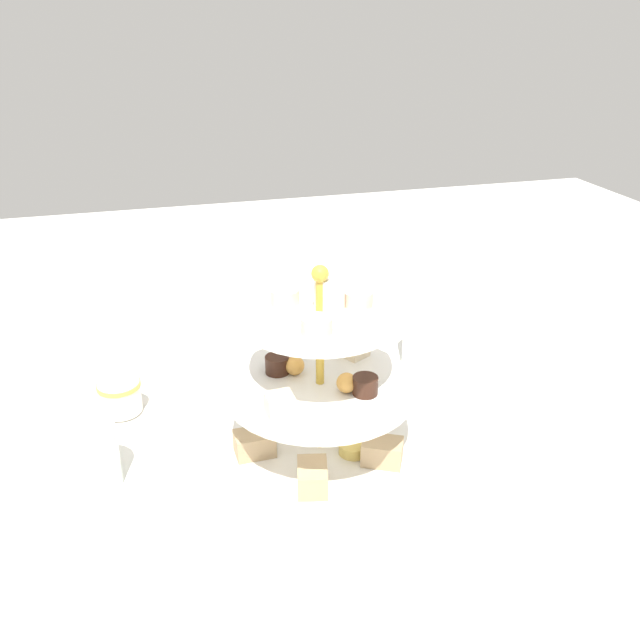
# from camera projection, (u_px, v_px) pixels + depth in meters

# --- Properties ---
(ground_plane) EXTENTS (2.40, 2.40, 0.00)m
(ground_plane) POSITION_uv_depth(u_px,v_px,m) (320.00, 452.00, 0.85)
(ground_plane) COLOR silver
(tiered_serving_stand) EXTENTS (0.28, 0.28, 0.25)m
(tiered_serving_stand) POSITION_uv_depth(u_px,v_px,m) (320.00, 401.00, 0.81)
(tiered_serving_stand) COLOR white
(tiered_serving_stand) RESTS_ON ground_plane
(water_glass_tall_right) EXTENTS (0.07, 0.07, 0.12)m
(water_glass_tall_right) POSITION_uv_depth(u_px,v_px,m) (426.00, 332.00, 1.02)
(water_glass_tall_right) COLOR silver
(water_glass_tall_right) RESTS_ON ground_plane
(water_glass_short_left) EXTENTS (0.06, 0.06, 0.08)m
(water_glass_short_left) POSITION_uv_depth(u_px,v_px,m) (91.00, 456.00, 0.77)
(water_glass_short_left) COLOR silver
(water_glass_short_left) RESTS_ON ground_plane
(teacup_with_saucer) EXTENTS (0.09, 0.09, 0.05)m
(teacup_with_saucer) POSITION_uv_depth(u_px,v_px,m) (121.00, 399.00, 0.91)
(teacup_with_saucer) COLOR white
(teacup_with_saucer) RESTS_ON ground_plane
(butter_knife_left) EXTENTS (0.12, 0.14, 0.00)m
(butter_knife_left) POSITION_uv_depth(u_px,v_px,m) (589.00, 532.00, 0.71)
(butter_knife_left) COLOR silver
(butter_knife_left) RESTS_ON ground_plane
(butter_knife_right) EXTENTS (0.17, 0.02, 0.00)m
(butter_knife_right) POSITION_uv_depth(u_px,v_px,m) (233.00, 345.00, 1.10)
(butter_knife_right) COLOR silver
(butter_knife_right) RESTS_ON ground_plane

